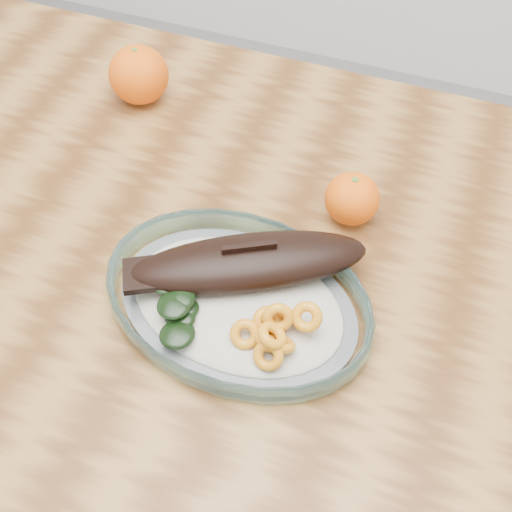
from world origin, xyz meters
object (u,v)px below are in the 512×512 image
(plated_meal, at_px, (238,295))
(orange_right, at_px, (352,199))
(orange_left, at_px, (139,75))
(dining_table, at_px, (197,292))

(plated_meal, relative_size, orange_right, 9.10)
(orange_right, bearing_deg, orange_left, 160.84)
(plated_meal, relative_size, orange_left, 7.10)
(dining_table, xyz_separation_m, orange_right, (0.17, 0.11, 0.13))
(dining_table, distance_m, plated_meal, 0.16)
(plated_meal, xyz_separation_m, orange_right, (0.08, 0.17, 0.01))
(plated_meal, distance_m, orange_right, 0.19)
(orange_left, relative_size, orange_right, 1.28)
(dining_table, relative_size, orange_left, 14.07)
(dining_table, xyz_separation_m, orange_left, (-0.18, 0.23, 0.14))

